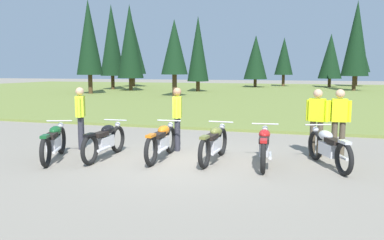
{
  "coord_description": "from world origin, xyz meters",
  "views": [
    {
      "loc": [
        2.74,
        -8.53,
        2.14
      ],
      "look_at": [
        0.0,
        0.6,
        0.9
      ],
      "focal_mm": 36.37,
      "sensor_mm": 36.0,
      "label": 1
    }
  ],
  "objects_px": {
    "motorcycle_british_green": "(54,142)",
    "rider_near_row_end": "(177,115)",
    "motorcycle_red": "(264,146)",
    "rider_checking_bike": "(339,119)",
    "motorcycle_silver": "(328,147)",
    "motorcycle_black": "(105,140)",
    "rider_in_hivis_vest": "(81,114)",
    "rider_with_back_turned": "(317,119)",
    "motorcycle_olive": "(214,143)",
    "motorcycle_orange": "(162,141)"
  },
  "relations": [
    {
      "from": "motorcycle_british_green",
      "to": "rider_near_row_end",
      "type": "relative_size",
      "value": 1.19
    },
    {
      "from": "motorcycle_red",
      "to": "rider_checking_bike",
      "type": "height_order",
      "value": "rider_checking_bike"
    },
    {
      "from": "motorcycle_red",
      "to": "motorcycle_silver",
      "type": "distance_m",
      "value": 1.4
    },
    {
      "from": "motorcycle_black",
      "to": "rider_checking_bike",
      "type": "bearing_deg",
      "value": 17.88
    },
    {
      "from": "rider_near_row_end",
      "to": "rider_in_hivis_vest",
      "type": "relative_size",
      "value": 1.0
    },
    {
      "from": "motorcycle_red",
      "to": "rider_with_back_turned",
      "type": "xyz_separation_m",
      "value": [
        1.13,
        1.27,
        0.51
      ]
    },
    {
      "from": "motorcycle_silver",
      "to": "rider_in_hivis_vest",
      "type": "xyz_separation_m",
      "value": [
        -6.33,
        0.18,
        0.51
      ]
    },
    {
      "from": "motorcycle_olive",
      "to": "motorcycle_british_green",
      "type": "bearing_deg",
      "value": -165.62
    },
    {
      "from": "motorcycle_british_green",
      "to": "rider_checking_bike",
      "type": "height_order",
      "value": "rider_checking_bike"
    },
    {
      "from": "motorcycle_black",
      "to": "rider_with_back_turned",
      "type": "distance_m",
      "value": 5.2
    },
    {
      "from": "motorcycle_orange",
      "to": "rider_checking_bike",
      "type": "distance_m",
      "value": 4.34
    },
    {
      "from": "motorcycle_black",
      "to": "motorcycle_orange",
      "type": "xyz_separation_m",
      "value": [
        1.35,
        0.3,
        0.0
      ]
    },
    {
      "from": "rider_checking_bike",
      "to": "motorcycle_orange",
      "type": "bearing_deg",
      "value": -160.44
    },
    {
      "from": "motorcycle_olive",
      "to": "rider_near_row_end",
      "type": "distance_m",
      "value": 1.62
    },
    {
      "from": "motorcycle_black",
      "to": "rider_with_back_turned",
      "type": "xyz_separation_m",
      "value": [
        4.9,
        1.67,
        0.51
      ]
    },
    {
      "from": "rider_in_hivis_vest",
      "to": "rider_with_back_turned",
      "type": "relative_size",
      "value": 1.0
    },
    {
      "from": "motorcycle_red",
      "to": "rider_near_row_end",
      "type": "relative_size",
      "value": 1.26
    },
    {
      "from": "motorcycle_olive",
      "to": "motorcycle_red",
      "type": "distance_m",
      "value": 1.17
    },
    {
      "from": "motorcycle_olive",
      "to": "rider_with_back_turned",
      "type": "height_order",
      "value": "rider_with_back_turned"
    },
    {
      "from": "rider_checking_bike",
      "to": "motorcycle_black",
      "type": "bearing_deg",
      "value": -162.12
    },
    {
      "from": "rider_near_row_end",
      "to": "motorcycle_olive",
      "type": "bearing_deg",
      "value": -37.45
    },
    {
      "from": "motorcycle_black",
      "to": "rider_checking_bike",
      "type": "height_order",
      "value": "rider_checking_bike"
    },
    {
      "from": "motorcycle_british_green",
      "to": "rider_in_hivis_vest",
      "type": "height_order",
      "value": "rider_in_hivis_vest"
    },
    {
      "from": "motorcycle_black",
      "to": "rider_in_hivis_vest",
      "type": "distance_m",
      "value": 1.53
    },
    {
      "from": "motorcycle_silver",
      "to": "rider_near_row_end",
      "type": "relative_size",
      "value": 1.18
    },
    {
      "from": "motorcycle_red",
      "to": "motorcycle_orange",
      "type": "bearing_deg",
      "value": -177.85
    },
    {
      "from": "motorcycle_olive",
      "to": "rider_checking_bike",
      "type": "relative_size",
      "value": 1.26
    },
    {
      "from": "motorcycle_silver",
      "to": "rider_checking_bike",
      "type": "relative_size",
      "value": 1.18
    },
    {
      "from": "motorcycle_olive",
      "to": "rider_near_row_end",
      "type": "xyz_separation_m",
      "value": [
        -1.22,
        0.94,
        0.51
      ]
    },
    {
      "from": "motorcycle_silver",
      "to": "rider_near_row_end",
      "type": "height_order",
      "value": "rider_near_row_end"
    },
    {
      "from": "motorcycle_silver",
      "to": "motorcycle_red",
      "type": "bearing_deg",
      "value": -169.31
    },
    {
      "from": "rider_in_hivis_vest",
      "to": "motorcycle_black",
      "type": "bearing_deg",
      "value": -35.02
    },
    {
      "from": "motorcycle_silver",
      "to": "rider_near_row_end",
      "type": "bearing_deg",
      "value": 169.03
    },
    {
      "from": "motorcycle_black",
      "to": "motorcycle_red",
      "type": "relative_size",
      "value": 1.0
    },
    {
      "from": "motorcycle_black",
      "to": "motorcycle_olive",
      "type": "bearing_deg",
      "value": 9.69
    },
    {
      "from": "motorcycle_black",
      "to": "rider_near_row_end",
      "type": "height_order",
      "value": "rider_near_row_end"
    },
    {
      "from": "rider_near_row_end",
      "to": "rider_checking_bike",
      "type": "height_order",
      "value": "same"
    },
    {
      "from": "motorcycle_red",
      "to": "motorcycle_silver",
      "type": "bearing_deg",
      "value": 10.69
    },
    {
      "from": "motorcycle_silver",
      "to": "motorcycle_british_green",
      "type": "bearing_deg",
      "value": -169.51
    },
    {
      "from": "motorcycle_olive",
      "to": "rider_with_back_turned",
      "type": "xyz_separation_m",
      "value": [
        2.29,
        1.22,
        0.51
      ]
    },
    {
      "from": "motorcycle_olive",
      "to": "rider_with_back_turned",
      "type": "relative_size",
      "value": 1.26
    },
    {
      "from": "motorcycle_red",
      "to": "rider_near_row_end",
      "type": "distance_m",
      "value": 2.64
    },
    {
      "from": "motorcycle_orange",
      "to": "motorcycle_silver",
      "type": "height_order",
      "value": "same"
    },
    {
      "from": "rider_near_row_end",
      "to": "rider_with_back_turned",
      "type": "relative_size",
      "value": 1.0
    },
    {
      "from": "motorcycle_british_green",
      "to": "rider_with_back_turned",
      "type": "distance_m",
      "value": 6.38
    },
    {
      "from": "motorcycle_olive",
      "to": "rider_checking_bike",
      "type": "height_order",
      "value": "rider_checking_bike"
    },
    {
      "from": "motorcycle_orange",
      "to": "rider_checking_bike",
      "type": "xyz_separation_m",
      "value": [
        4.06,
        1.44,
        0.51
      ]
    },
    {
      "from": "motorcycle_red",
      "to": "rider_with_back_turned",
      "type": "relative_size",
      "value": 1.26
    },
    {
      "from": "rider_in_hivis_vest",
      "to": "motorcycle_olive",
      "type": "bearing_deg",
      "value": -5.78
    },
    {
      "from": "motorcycle_british_green",
      "to": "motorcycle_orange",
      "type": "distance_m",
      "value": 2.55
    }
  ]
}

